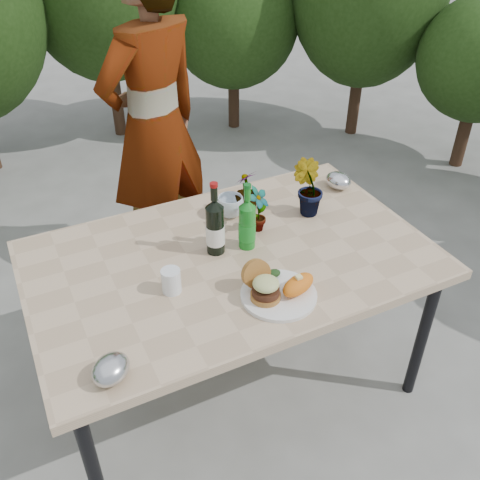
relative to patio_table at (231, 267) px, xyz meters
name	(u,v)px	position (x,y,z in m)	size (l,w,h in m)	color
ground	(233,379)	(0.00, 0.00, -0.69)	(80.00, 80.00, 0.00)	slate
patio_table	(231,267)	(0.00, 0.00, 0.00)	(1.60, 1.00, 0.75)	tan
shrub_hedge	(148,46)	(0.25, 1.71, 0.42)	(6.75, 5.11, 2.10)	#382316
dinner_plate	(279,295)	(0.05, -0.30, 0.06)	(0.28, 0.28, 0.01)	white
burger_stack	(263,285)	(0.00, -0.28, 0.12)	(0.11, 0.16, 0.11)	#B7722D
sweet_potato	(298,285)	(0.12, -0.32, 0.10)	(0.15, 0.08, 0.06)	orange
grilled_veg	(271,275)	(0.07, -0.20, 0.09)	(0.08, 0.05, 0.03)	olive
wine_bottle	(215,227)	(-0.04, 0.06, 0.17)	(0.08, 0.08, 0.32)	black
sparkling_water	(247,225)	(0.09, 0.03, 0.16)	(0.07, 0.07, 0.29)	#167B1F
plastic_cup	(171,281)	(-0.29, -0.10, 0.10)	(0.07, 0.07, 0.10)	white
seedling_left	(258,210)	(0.18, 0.11, 0.16)	(0.11, 0.07, 0.21)	#24571D
seedling_mid	(308,188)	(0.44, 0.14, 0.18)	(0.14, 0.11, 0.25)	#2D5D20
seedling_right	(247,191)	(0.21, 0.29, 0.15)	(0.11, 0.11, 0.19)	#26521C
blue_bowl	(230,206)	(0.12, 0.27, 0.10)	(0.12, 0.12, 0.09)	silver
foil_packet_left	(111,369)	(-0.59, -0.40, 0.10)	(0.13, 0.11, 0.08)	#B4B6BB
foil_packet_right	(338,180)	(0.70, 0.27, 0.10)	(0.13, 0.11, 0.08)	silver
person	(155,128)	(0.03, 1.00, 0.21)	(0.66, 0.43, 1.80)	#8D6546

